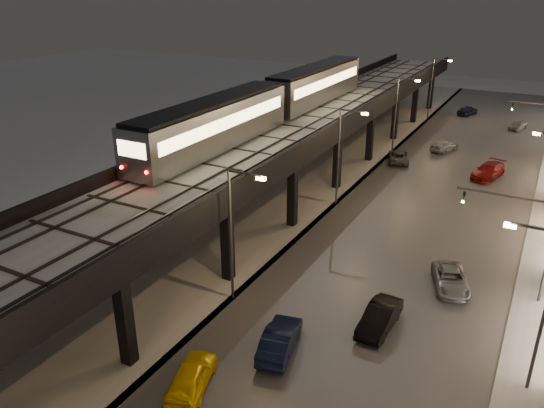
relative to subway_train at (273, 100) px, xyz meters
The scene contains 22 objects.
road_surface 18.22m from the subway_train, ahead, with size 17.00×120.00×0.06m, color #46474D.
under_viaduct_pavement 9.08m from the subway_train, 37.76° to the left, with size 11.00×120.00×0.06m, color #9FA1A8.
elevated_viaduct 4.03m from the subway_train, 26.00° to the right, with size 9.00×100.00×6.30m.
viaduct_trackbed 3.47m from the subway_train, 23.69° to the right, with size 8.40×100.00×0.32m.
viaduct_parapet_streetside 7.13m from the subway_train, ahead, with size 0.30×100.00×1.10m, color black.
viaduct_parapet_far 2.72m from the subway_train, 150.10° to the right, with size 0.30×100.00×1.10m, color black.
streetlight_left_1 21.88m from the subway_train, 68.08° to the right, with size 2.57×0.28×9.00m.
streetlight_right_1 32.40m from the subway_train, 38.50° to the right, with size 2.56×0.28×9.00m.
streetlight_left_2 8.96m from the subway_train, 14.34° to the right, with size 2.57×0.28×9.00m.
streetlight_left_3 18.17m from the subway_train, 63.13° to the left, with size 2.57×0.28×9.00m.
streetlight_left_4 35.04m from the subway_train, 76.62° to the left, with size 2.57×0.28×9.00m.
traffic_light_rig_a 27.04m from the subway_train, 24.45° to the right, with size 6.10×0.34×7.00m.
subway_train is the anchor object (origin of this frame).
car_taxi 30.96m from the subway_train, 69.67° to the right, with size 1.70×4.24×1.44m, color #F0C005.
car_near_white 27.83m from the subway_train, 60.92° to the right, with size 1.60×4.58×1.51m, color black.
car_mid_silver 17.80m from the subway_train, 53.66° to the left, with size 2.15×4.66×1.29m, color #4E5258.
car_mid_dark 24.92m from the subway_train, 56.11° to the left, with size 1.79×4.41×1.28m, color #959CA6.
car_far_white 42.88m from the subway_train, 72.86° to the left, with size 1.65×4.11×1.40m, color #111932.
car_onc_silver 26.60m from the subway_train, 47.29° to the right, with size 1.56×4.46×1.47m, color black.
car_onc_dark 24.71m from the subway_train, 30.95° to the right, with size 2.11×4.58×1.27m, color gray.
car_onc_white 24.00m from the subway_train, 32.12° to the left, with size 2.10×5.18×1.50m, color maroon.
car_onc_red 40.63m from the subway_train, 59.73° to the left, with size 1.47×3.64×1.24m, color slate.
Camera 1 is at (15.59, -11.84, 19.33)m, focal length 35.00 mm.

